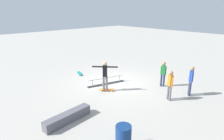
{
  "coord_description": "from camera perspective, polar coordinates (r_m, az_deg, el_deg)",
  "views": [
    {
      "loc": [
        7.23,
        7.76,
        4.29
      ],
      "look_at": [
        0.36,
        0.31,
        1.0
      ],
      "focal_mm": 30.12,
      "sensor_mm": 36.0,
      "label": 1
    }
  ],
  "objects": [
    {
      "name": "bystander_blue_shirt",
      "position": [
        10.37,
        22.81,
        -2.64
      ],
      "size": [
        0.33,
        0.27,
        1.57
      ],
      "rotation": [
        0.0,
        0.0,
        0.61
      ],
      "color": "#2D3351",
      "rests_on": "ground_plane"
    },
    {
      "name": "skateboard_main",
      "position": [
        10.38,
        -1.59,
        -5.98
      ],
      "size": [
        0.69,
        0.72,
        0.09
      ],
      "rotation": [
        0.0,
        0.0,
        5.47
      ],
      "color": "orange",
      "rests_on": "ground_plane"
    },
    {
      "name": "skate_ledge",
      "position": [
        7.89,
        -13.28,
        -13.8
      ],
      "size": [
        2.06,
        0.56,
        0.39
      ],
      "primitive_type": "cube",
      "rotation": [
        0.0,
        0.0,
        0.09
      ],
      "color": "#595960",
      "rests_on": "ground_plane"
    },
    {
      "name": "loose_skateboard_teal",
      "position": [
        13.15,
        -9.79,
        -0.97
      ],
      "size": [
        0.47,
        0.82,
        0.09
      ],
      "rotation": [
        0.0,
        0.0,
        1.2
      ],
      "color": "teal",
      "rests_on": "ground_plane"
    },
    {
      "name": "bystander_orange_shirt",
      "position": [
        9.5,
        17.18,
        -4.03
      ],
      "size": [
        0.23,
        0.35,
        1.52
      ],
      "rotation": [
        0.0,
        0.0,
        4.41
      ],
      "color": "slate",
      "rests_on": "ground_plane"
    },
    {
      "name": "grind_rail",
      "position": [
        11.28,
        -1.73,
        -3.38
      ],
      "size": [
        2.38,
        0.87,
        0.42
      ],
      "rotation": [
        0.0,
        0.0,
        -0.27
      ],
      "color": "black",
      "rests_on": "ground_plane"
    },
    {
      "name": "ground_plane",
      "position": [
        11.44,
        0.28,
        -4.03
      ],
      "size": [
        60.0,
        60.0,
        0.0
      ],
      "primitive_type": "plane",
      "color": "#ADA89E"
    },
    {
      "name": "skater_main",
      "position": [
        10.05,
        -2.15,
        -1.23
      ],
      "size": [
        0.99,
        1.05,
        1.69
      ],
      "rotation": [
        0.0,
        0.0,
        2.33
      ],
      "color": "slate",
      "rests_on": "ground_plane"
    },
    {
      "name": "trash_bin",
      "position": [
        6.37,
        3.47,
        -19.64
      ],
      "size": [
        0.51,
        0.51,
        0.81
      ],
      "primitive_type": "cylinder",
      "color": "navy",
      "rests_on": "ground_plane"
    },
    {
      "name": "bystander_green_shirt",
      "position": [
        11.11,
        15.28,
        -0.76
      ],
      "size": [
        0.25,
        0.31,
        1.49
      ],
      "rotation": [
        0.0,
        0.0,
        5.33
      ],
      "color": "#2D3351",
      "rests_on": "ground_plane"
    }
  ]
}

